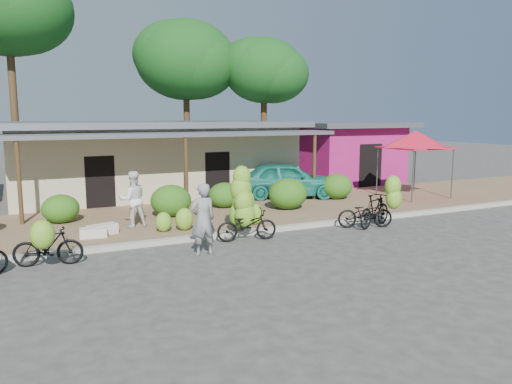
% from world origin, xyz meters
% --- Properties ---
extents(ground, '(100.00, 100.00, 0.00)m').
position_xyz_m(ground, '(0.00, 0.00, 0.00)').
color(ground, '#3C3A38').
rests_on(ground, ground).
extents(sidewalk, '(60.00, 6.00, 0.12)m').
position_xyz_m(sidewalk, '(0.00, 5.00, 0.06)').
color(sidewalk, '#8B674B').
rests_on(sidewalk, ground).
extents(curb, '(60.00, 0.25, 0.15)m').
position_xyz_m(curb, '(0.00, 2.00, 0.07)').
color(curb, '#A8A399').
rests_on(curb, ground).
extents(shop_main, '(13.00, 8.50, 3.35)m').
position_xyz_m(shop_main, '(0.00, 10.93, 1.72)').
color(shop_main, '#BEB890').
rests_on(shop_main, ground).
extents(shop_pink, '(6.00, 6.00, 3.25)m').
position_xyz_m(shop_pink, '(10.50, 10.99, 1.67)').
color(shop_pink, '#B11B6A').
rests_on(shop_pink, ground).
extents(tree_far_center, '(5.90, 5.83, 11.10)m').
position_xyz_m(tree_far_center, '(-5.69, 16.11, 8.86)').
color(tree_far_center, '#4A321D').
rests_on(tree_far_center, ground).
extents(tree_center_right, '(5.75, 5.67, 9.02)m').
position_xyz_m(tree_center_right, '(3.31, 16.61, 6.85)').
color(tree_center_right, '#4A321D').
rests_on(tree_center_right, ground).
extents(tree_near_right, '(4.76, 4.60, 8.02)m').
position_xyz_m(tree_near_right, '(7.31, 14.61, 6.25)').
color(tree_near_right, '#4A321D').
rests_on(tree_near_right, ground).
extents(hedge_1, '(1.20, 1.08, 0.94)m').
position_xyz_m(hedge_1, '(-4.44, 5.75, 0.59)').
color(hedge_1, '#265814').
rests_on(hedge_1, sidewalk).
extents(hedge_2, '(1.42, 1.28, 1.11)m').
position_xyz_m(hedge_2, '(-0.88, 5.19, 0.67)').
color(hedge_2, '#265814').
rests_on(hedge_2, sidewalk).
extents(hedge_3, '(1.23, 1.11, 0.96)m').
position_xyz_m(hedge_3, '(1.46, 5.97, 0.60)').
color(hedge_3, '#265814').
rests_on(hedge_3, sidewalk).
extents(hedge_4, '(1.49, 1.34, 1.16)m').
position_xyz_m(hedge_4, '(3.47, 4.60, 0.70)').
color(hedge_4, '#265814').
rests_on(hedge_4, sidewalk).
extents(hedge_5, '(1.36, 1.23, 1.06)m').
position_xyz_m(hedge_5, '(6.49, 5.72, 0.65)').
color(hedge_5, '#265814').
rests_on(hedge_5, sidewalk).
extents(red_canopy, '(3.50, 3.50, 2.86)m').
position_xyz_m(red_canopy, '(9.85, 4.77, 2.61)').
color(red_canopy, '#59595E').
rests_on(red_canopy, sidewalk).
extents(bike_left, '(1.68, 1.26, 1.27)m').
position_xyz_m(bike_left, '(-5.14, 1.09, 0.57)').
color(bike_left, black).
rests_on(bike_left, ground).
extents(bike_center, '(1.85, 1.29, 2.15)m').
position_xyz_m(bike_center, '(0.28, 1.61, 0.84)').
color(bike_center, black).
rests_on(bike_center, ground).
extents(bike_right, '(1.89, 1.41, 1.75)m').
position_xyz_m(bike_right, '(4.82, 0.99, 0.71)').
color(bike_right, black).
rests_on(bike_right, ground).
extents(bike_far_right, '(1.89, 1.23, 0.94)m').
position_xyz_m(bike_far_right, '(4.42, 1.20, 0.47)').
color(bike_far_right, black).
rests_on(bike_far_right, ground).
extents(loose_banana_a, '(0.49, 0.42, 0.61)m').
position_xyz_m(loose_banana_a, '(-1.77, 2.99, 0.43)').
color(loose_banana_a, '#81B22C').
rests_on(loose_banana_a, sidewalk).
extents(loose_banana_b, '(0.56, 0.47, 0.70)m').
position_xyz_m(loose_banana_b, '(-1.13, 2.92, 0.47)').
color(loose_banana_b, '#81B22C').
rests_on(loose_banana_b, sidewalk).
extents(loose_banana_c, '(0.55, 0.46, 0.68)m').
position_xyz_m(loose_banana_c, '(1.18, 2.72, 0.46)').
color(loose_banana_c, '#81B22C').
rests_on(loose_banana_c, sidewalk).
extents(sack_near, '(0.93, 0.64, 0.30)m').
position_xyz_m(sack_near, '(-3.49, 3.47, 0.27)').
color(sack_near, silver).
rests_on(sack_near, sidewalk).
extents(sack_far, '(0.80, 0.48, 0.28)m').
position_xyz_m(sack_far, '(-3.78, 3.20, 0.26)').
color(sack_far, silver).
rests_on(sack_far, sidewalk).
extents(vendor, '(0.72, 0.49, 1.90)m').
position_xyz_m(vendor, '(-1.42, 0.46, 0.95)').
color(vendor, gray).
rests_on(vendor, ground).
extents(bystander, '(0.88, 0.70, 1.77)m').
position_xyz_m(bystander, '(-2.43, 4.07, 1.01)').
color(bystander, white).
rests_on(bystander, sidewalk).
extents(teal_van, '(4.85, 3.35, 1.53)m').
position_xyz_m(teal_van, '(4.81, 7.00, 0.89)').
color(teal_van, '#1C806F').
rests_on(teal_van, sidewalk).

